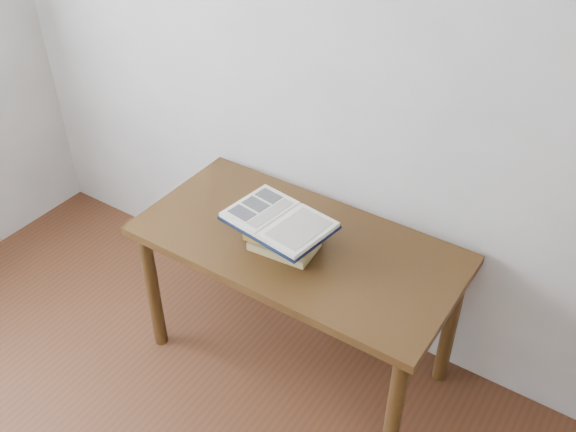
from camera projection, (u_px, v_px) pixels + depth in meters
The scene contains 3 objects.
desk at pixel (297, 260), 2.60m from camera, with size 1.30×0.65×0.70m.
book_stack at pixel (284, 235), 2.48m from camera, with size 0.28×0.22×0.12m.
open_book at pixel (279, 221), 2.43m from camera, with size 0.43×0.33×0.03m.
Camera 1 is at (1.16, -0.28, 2.32)m, focal length 40.00 mm.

